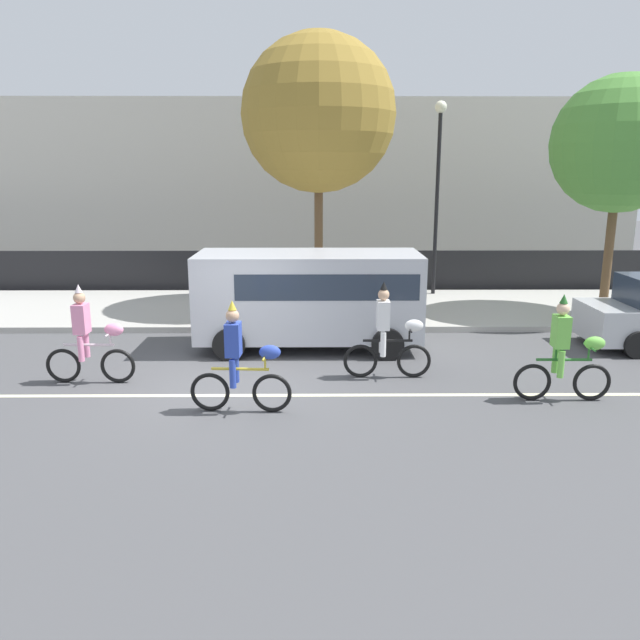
# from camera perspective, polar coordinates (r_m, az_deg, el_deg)

# --- Properties ---
(ground_plane) EXTENTS (80.00, 80.00, 0.00)m
(ground_plane) POSITION_cam_1_polar(r_m,az_deg,el_deg) (11.96, -8.29, -6.02)
(ground_plane) COLOR #4C4C4F
(road_centre_line) EXTENTS (36.00, 0.14, 0.01)m
(road_centre_line) POSITION_cam_1_polar(r_m,az_deg,el_deg) (11.49, -8.62, -6.83)
(road_centre_line) COLOR beige
(road_centre_line) RESTS_ON ground
(sidewalk_curb) EXTENTS (60.00, 5.00, 0.15)m
(sidewalk_curb) POSITION_cam_1_polar(r_m,az_deg,el_deg) (18.16, -5.58, 1.04)
(sidewalk_curb) COLOR #ADAAA3
(sidewalk_curb) RESTS_ON ground
(fence_line) EXTENTS (40.00, 0.08, 1.40)m
(fence_line) POSITION_cam_1_polar(r_m,az_deg,el_deg) (20.89, -4.92, 4.43)
(fence_line) COLOR black
(fence_line) RESTS_ON ground
(building_backdrop) EXTENTS (28.00, 8.00, 6.75)m
(building_backdrop) POSITION_cam_1_polar(r_m,az_deg,el_deg) (29.19, -2.62, 12.30)
(building_backdrop) COLOR beige
(building_backdrop) RESTS_ON ground
(parade_cyclist_pink) EXTENTS (1.72, 0.50, 1.92)m
(parade_cyclist_pink) POSITION_cam_1_polar(r_m,az_deg,el_deg) (12.59, -20.36, -1.75)
(parade_cyclist_pink) COLOR black
(parade_cyclist_pink) RESTS_ON ground
(parade_cyclist_cobalt) EXTENTS (1.72, 0.50, 1.92)m
(parade_cyclist_cobalt) POSITION_cam_1_polar(r_m,az_deg,el_deg) (10.46, -7.25, -3.99)
(parade_cyclist_cobalt) COLOR black
(parade_cyclist_cobalt) RESTS_ON ground
(parade_cyclist_zebra) EXTENTS (1.72, 0.50, 1.92)m
(parade_cyclist_zebra) POSITION_cam_1_polar(r_m,az_deg,el_deg) (12.17, 6.28, -1.47)
(parade_cyclist_zebra) COLOR black
(parade_cyclist_zebra) RESTS_ON ground
(parade_cyclist_lime) EXTENTS (1.72, 0.50, 1.92)m
(parade_cyclist_lime) POSITION_cam_1_polar(r_m,az_deg,el_deg) (11.70, 21.52, -2.97)
(parade_cyclist_lime) COLOR black
(parade_cyclist_lime) RESTS_ON ground
(parked_van_silver) EXTENTS (5.00, 2.22, 2.18)m
(parked_van_silver) POSITION_cam_1_polar(r_m,az_deg,el_deg) (14.12, -0.75, 2.52)
(parked_van_silver) COLOR silver
(parked_van_silver) RESTS_ON ground
(street_lamp_post) EXTENTS (0.36, 0.36, 5.86)m
(street_lamp_post) POSITION_cam_1_polar(r_m,az_deg,el_deg) (19.91, 10.75, 13.31)
(street_lamp_post) COLOR black
(street_lamp_post) RESTS_ON sidewalk_curb
(street_tree_near_lamp) EXTENTS (3.57, 3.57, 6.29)m
(street_tree_near_lamp) POSITION_cam_1_polar(r_m,az_deg,el_deg) (18.71, 25.75, 14.25)
(street_tree_near_lamp) COLOR brown
(street_tree_near_lamp) RESTS_ON sidewalk_curb
(street_tree_far_corner) EXTENTS (4.23, 4.23, 7.44)m
(street_tree_far_corner) POSITION_cam_1_polar(r_m,az_deg,el_deg) (17.79, -0.14, 18.31)
(street_tree_far_corner) COLOR brown
(street_tree_far_corner) RESTS_ON sidewalk_curb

